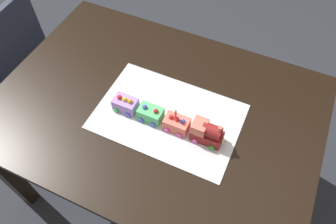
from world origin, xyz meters
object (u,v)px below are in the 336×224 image
birthday_candle (176,114)px  dining_table (156,120)px  cake_car_flatbed_coral (177,124)px  chair (10,60)px  cake_locomotive (207,133)px  cake_car_gondola_lavender (126,104)px  cake_car_tanker_mint_green (151,114)px

birthday_candle → dining_table: bearing=-27.1°
cake_car_flatbed_coral → birthday_candle: 0.07m
cake_car_flatbed_coral → dining_table: bearing=-25.9°
chair → cake_locomotive: 1.34m
dining_table → cake_locomotive: size_ratio=10.00×
cake_car_flatbed_coral → chair: bearing=-8.8°
cake_car_flatbed_coral → cake_car_gondola_lavender: (0.24, 0.00, 0.00)m
cake_car_gondola_lavender → dining_table: bearing=-150.7°
cake_locomotive → chair: bearing=-7.9°
chair → cake_car_gondola_lavender: size_ratio=8.60×
cake_locomotive → cake_car_gondola_lavender: (0.36, 0.00, -0.02)m
dining_table → chair: size_ratio=1.63×
chair → birthday_candle: size_ratio=16.78×
dining_table → cake_car_gondola_lavender: 0.19m
dining_table → chair: (1.03, -0.12, -0.16)m
cake_car_gondola_lavender → cake_locomotive: bearing=-180.0°
chair → cake_car_gondola_lavender: (-0.92, 0.18, 0.30)m
chair → cake_car_gondola_lavender: bearing=76.5°
cake_locomotive → cake_car_gondola_lavender: 0.37m
dining_table → cake_car_flatbed_coral: 0.20m
cake_car_gondola_lavender → birthday_candle: (-0.23, -0.00, 0.07)m
cake_car_tanker_mint_green → birthday_candle: birthday_candle is taller
dining_table → chair: bearing=-6.5°
cake_car_gondola_lavender → birthday_candle: birthday_candle is taller
cake_car_flatbed_coral → birthday_candle: (0.01, -0.00, 0.07)m
cake_car_gondola_lavender → cake_car_flatbed_coral: bearing=180.0°
cake_locomotive → birthday_candle: bearing=-0.0°
cake_car_gondola_lavender → chair: bearing=-11.0°
cake_locomotive → cake_car_tanker_mint_green: (0.25, 0.00, -0.02)m
chair → cake_car_tanker_mint_green: size_ratio=8.60×
cake_car_gondola_lavender → birthday_candle: 0.24m
chair → cake_car_gondola_lavender: chair is taller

